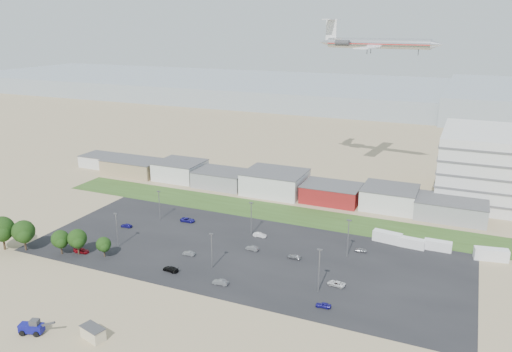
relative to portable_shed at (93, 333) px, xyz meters
The scene contains 35 objects.
ground 29.15m from the portable_shed, 77.63° to the left, with size 700.00×700.00×0.00m, color #978260.
parking_lot 49.75m from the portable_shed, 76.94° to the left, with size 120.00×50.00×0.01m, color black.
grass_strip 80.70m from the portable_shed, 85.57° to the left, with size 160.00×16.00×0.02m, color #314B1C.
hills_backdrop 346.56m from the portable_shed, 82.33° to the left, with size 700.00×200.00×9.00m, color gray, non-canonical shape.
building_row 100.06m from the portable_shed, 96.18° to the left, with size 170.00×20.00×8.00m, color silver, non-canonical shape.
portable_shed is the anchor object (origin of this frame).
telehandler 13.34m from the portable_shed, 164.38° to the right, with size 7.78×2.59×3.24m, color navy, non-canonical shape.
box_trailer_a 84.95m from the portable_shed, 56.82° to the left, with size 8.23×2.57×3.09m, color silver, non-canonical shape.
box_trailer_b 88.14m from the portable_shed, 52.71° to the left, with size 7.31×2.28×2.74m, color silver, non-canonical shape.
box_trailer_c 93.40m from the portable_shed, 49.70° to the left, with size 7.41×2.32×2.78m, color silver, non-canonical shape.
box_trailer_d 102.23m from the portable_shed, 43.64° to the left, with size 8.64×2.70×3.24m, color silver, non-canonical shape.
tree_far_left 56.39m from the portable_shed, 155.93° to the left, with size 7.40×7.40×11.10m, color black, non-canonical shape.
tree_left 52.11m from the portable_shed, 151.24° to the left, with size 6.67×6.67×10.01m, color black, non-canonical shape.
tree_mid 44.08m from the portable_shed, 141.77° to the left, with size 5.23×5.23×7.84m, color black, non-canonical shape.
tree_right 41.80m from the portable_shed, 136.17° to the left, with size 5.56×5.56×8.34m, color black, non-canonical shape.
tree_near 38.02m from the portable_shed, 126.49° to the left, with size 4.32×4.32×6.48m, color black, non-canonical shape.
lightpole_front_l 44.04m from the portable_shed, 122.00° to the left, with size 1.19×0.50×10.15m, color slate, non-canonical shape.
lightpole_front_m 37.42m from the portable_shed, 78.48° to the left, with size 1.14×0.47×9.67m, color slate, non-canonical shape.
lightpole_front_r 51.24m from the portable_shed, 44.80° to the left, with size 1.30×0.54×11.01m, color slate, non-canonical shape.
lightpole_back_l 64.46m from the portable_shed, 112.08° to the left, with size 1.13×0.47×9.60m, color slate, non-canonical shape.
lightpole_back_m 60.96m from the portable_shed, 82.48° to the left, with size 1.20×0.50×10.19m, color slate, non-canonical shape.
lightpole_back_r 68.69m from the portable_shed, 56.27° to the left, with size 1.26×0.53×10.74m, color slate, non-canonical shape.
airliner 143.51m from the portable_shed, 77.37° to the left, with size 47.95×32.70×14.17m, color silver, non-canonical shape.
parked_car_0 56.43m from the portable_shed, 45.64° to the left, with size 2.02×4.39×1.22m, color silver.
parked_car_2 49.29m from the portable_shed, 37.16° to the left, with size 1.39×3.47×1.18m, color navy.
parked_car_3 30.66m from the portable_shed, 92.75° to the left, with size 1.80×4.44×1.29m, color black.
parked_car_4 40.51m from the portable_shed, 92.77° to the left, with size 1.24×3.55×1.17m, color #595B5E.
parked_car_5 58.01m from the portable_shed, 121.12° to the left, with size 1.46×3.63×1.24m, color navy.
parked_car_7 51.89m from the portable_shed, 75.84° to the left, with size 1.33×3.81×1.25m, color #595B5E.
parked_car_8 73.81m from the portable_shed, 56.29° to the left, with size 1.30×3.22×1.10m, color #A5A5AA.
parked_car_9 62.97m from the portable_shed, 103.58° to the left, with size 2.19×4.74×1.32m, color navy.
parked_car_10 42.52m from the portable_shed, 135.18° to the left, with size 1.79×4.40×1.28m, color maroon.
parked_car_11 60.54m from the portable_shed, 79.44° to the left, with size 1.38×3.96×1.31m, color silver.
parked_car_12 56.06m from the portable_shed, 63.29° to the left, with size 1.54×3.80×1.10m, color #A5A5AA.
parked_car_13 32.55m from the portable_shed, 65.72° to the left, with size 1.39×3.99×1.31m, color #595B5E.
Camera 1 is at (58.40, -94.70, 60.95)m, focal length 35.00 mm.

